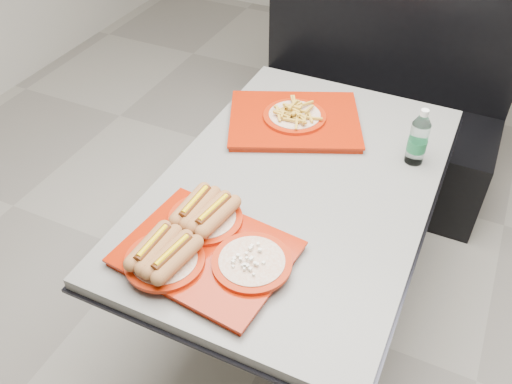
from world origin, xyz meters
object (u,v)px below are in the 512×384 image
at_px(tray_near, 202,245).
at_px(tray_far, 294,118).
at_px(booth_bench, 371,110).
at_px(water_bottle, 418,140).
at_px(diner_table, 296,215).

distance_m(tray_near, tray_far, 0.76).
xyz_separation_m(booth_bench, water_bottle, (0.34, -0.81, 0.44)).
height_order(booth_bench, tray_near, booth_bench).
distance_m(booth_bench, tray_far, 0.87).
distance_m(diner_table, tray_far, 0.40).
relative_size(diner_table, water_bottle, 6.48).
bearing_deg(booth_bench, tray_far, -100.60).
bearing_deg(tray_far, water_bottle, -4.49).
relative_size(diner_table, booth_bench, 1.05).
distance_m(diner_table, water_bottle, 0.51).
bearing_deg(booth_bench, diner_table, -90.00).
bearing_deg(diner_table, tray_far, 114.21).
xyz_separation_m(diner_table, tray_near, (-0.14, -0.44, 0.20)).
relative_size(diner_table, tray_near, 2.72).
relative_size(booth_bench, tray_far, 2.15).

